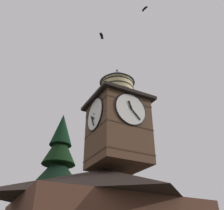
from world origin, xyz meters
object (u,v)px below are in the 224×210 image
(pine_tree_behind, at_px, (54,204))
(flying_bird_high, at_px, (145,9))
(flying_bird_low, at_px, (101,35))
(clock_tower, at_px, (118,120))
(moon, at_px, (96,196))

(pine_tree_behind, distance_m, flying_bird_high, 18.70)
(flying_bird_high, height_order, flying_bird_low, flying_bird_high)
(clock_tower, relative_size, flying_bird_low, 12.53)
(pine_tree_behind, distance_m, moon, 41.58)
(pine_tree_behind, xyz_separation_m, flying_bird_high, (-3.07, 10.93, 14.86))
(clock_tower, distance_m, flying_bird_low, 7.26)
(clock_tower, bearing_deg, flying_bird_high, 107.77)
(pine_tree_behind, height_order, flying_bird_high, flying_bird_high)
(moon, bearing_deg, flying_bird_high, 69.64)
(pine_tree_behind, xyz_separation_m, moon, (-20.26, -35.41, 8.03))
(clock_tower, xyz_separation_m, flying_bird_high, (-1.04, 3.24, 9.67))
(clock_tower, bearing_deg, moon, -112.94)
(pine_tree_behind, distance_m, flying_bird_low, 14.93)
(clock_tower, height_order, moon, clock_tower)
(clock_tower, height_order, flying_bird_high, flying_bird_high)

